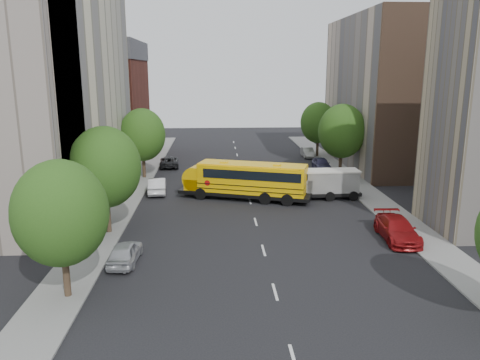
{
  "coord_description": "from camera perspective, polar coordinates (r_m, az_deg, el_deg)",
  "views": [
    {
      "loc": [
        -3.17,
        -37.09,
        11.72
      ],
      "look_at": [
        -1.02,
        2.0,
        2.48
      ],
      "focal_mm": 35.0,
      "sensor_mm": 36.0,
      "label": 1
    }
  ],
  "objects": [
    {
      "name": "street_tree_4",
      "position": [
        53.43,
        12.32,
        5.84
      ],
      "size": [
        5.25,
        5.25,
        8.1
      ],
      "color": "#38281C",
      "rests_on": "ground"
    },
    {
      "name": "school_bus",
      "position": [
        43.12,
        0.46,
        0.17
      ],
      "size": [
        12.51,
        6.51,
        3.47
      ],
      "rotation": [
        0.0,
        0.0,
        -0.32
      ],
      "color": "black",
      "rests_on": "ground"
    },
    {
      "name": "building_left_redbrick",
      "position": [
        66.96,
        -16.11,
        8.3
      ],
      "size": [
        10.0,
        15.0,
        13.0
      ],
      "primitive_type": "cube",
      "color": "maroon",
      "rests_on": "ground"
    },
    {
      "name": "parked_car_5",
      "position": [
        64.99,
        8.25,
        3.35
      ],
      "size": [
        1.49,
        4.07,
        1.33
      ],
      "primitive_type": "imported",
      "rotation": [
        0.0,
        0.0,
        -0.02
      ],
      "color": "gray",
      "rests_on": "ground"
    },
    {
      "name": "sidewalk_left",
      "position": [
        44.46,
        -13.84,
        -2.32
      ],
      "size": [
        3.0,
        80.0,
        0.12
      ],
      "primitive_type": "cube",
      "color": "slate",
      "rests_on": "ground"
    },
    {
      "name": "parked_car_3",
      "position": [
        34.88,
        18.6,
        -5.7
      ],
      "size": [
        2.48,
        5.53,
        1.58
      ],
      "primitive_type": "imported",
      "rotation": [
        0.0,
        0.0,
        -0.05
      ],
      "color": "maroon",
      "rests_on": "ground"
    },
    {
      "name": "parked_car_1",
      "position": [
        46.17,
        -10.06,
        -0.65
      ],
      "size": [
        2.01,
        4.75,
        1.53
      ],
      "primitive_type": "imported",
      "rotation": [
        0.0,
        0.0,
        3.23
      ],
      "color": "silver",
      "rests_on": "ground"
    },
    {
      "name": "safari_truck",
      "position": [
        44.16,
        10.46,
        -0.41
      ],
      "size": [
        6.4,
        2.53,
        2.71
      ],
      "rotation": [
        0.0,
        0.0,
        0.03
      ],
      "color": "black",
      "rests_on": "ground"
    },
    {
      "name": "sidewalk_right",
      "position": [
        46.07,
        15.54,
        -1.87
      ],
      "size": [
        3.0,
        80.0,
        0.12
      ],
      "primitive_type": "cube",
      "color": "slate",
      "rests_on": "ground"
    },
    {
      "name": "building_right_far",
      "position": [
        60.95,
        17.46,
        10.13
      ],
      "size": [
        10.0,
        22.0,
        18.0
      ],
      "primitive_type": "cube",
      "color": "#BCA792",
      "rests_on": "ground"
    },
    {
      "name": "parked_car_4",
      "position": [
        56.87,
        9.9,
        1.95
      ],
      "size": [
        1.78,
        4.34,
        1.47
      ],
      "primitive_type": "imported",
      "rotation": [
        0.0,
        0.0,
        0.01
      ],
      "color": "#333156",
      "rests_on": "ground"
    },
    {
      "name": "lane_markings",
      "position": [
        48.63,
        0.68,
        -0.66
      ],
      "size": [
        0.15,
        64.0,
        0.01
      ],
      "primitive_type": "cube",
      "color": "silver",
      "rests_on": "ground"
    },
    {
      "name": "street_tree_1",
      "position": [
        34.67,
        -16.14,
        1.5
      ],
      "size": [
        5.12,
        5.12,
        7.9
      ],
      "color": "#38281C",
      "rests_on": "ground"
    },
    {
      "name": "street_tree_5",
      "position": [
        65.04,
        9.52,
        6.91
      ],
      "size": [
        4.86,
        4.86,
        7.51
      ],
      "color": "#38281C",
      "rests_on": "ground"
    },
    {
      "name": "parked_car_0",
      "position": [
        30.16,
        -13.84,
        -8.57
      ],
      "size": [
        1.84,
        4.15,
        1.39
      ],
      "primitive_type": "imported",
      "rotation": [
        0.0,
        0.0,
        3.09
      ],
      "color": "#A8AAAF",
      "rests_on": "ground"
    },
    {
      "name": "street_tree_2",
      "position": [
        52.14,
        -11.81,
        5.41
      ],
      "size": [
        4.99,
        4.99,
        7.71
      ],
      "color": "#38281C",
      "rests_on": "ground"
    },
    {
      "name": "ground",
      "position": [
        39.03,
        1.66,
        -4.2
      ],
      "size": [
        120.0,
        120.0,
        0.0
      ],
      "primitive_type": "plane",
      "color": "black",
      "rests_on": "ground"
    },
    {
      "name": "building_right_sidewall",
      "position": [
        50.79,
        21.79,
        9.28
      ],
      "size": [
        10.1,
        0.3,
        18.0
      ],
      "primitive_type": "cube",
      "color": "brown",
      "rests_on": "ground"
    },
    {
      "name": "parked_car_2",
      "position": [
        58.46,
        -8.62,
        2.23
      ],
      "size": [
        2.61,
        4.97,
        1.34
      ],
      "primitive_type": "imported",
      "rotation": [
        0.0,
        0.0,
        3.23
      ],
      "color": "black",
      "rests_on": "ground"
    },
    {
      "name": "street_tree_0",
      "position": [
        25.39,
        -21.02,
        -3.81
      ],
      "size": [
        4.8,
        4.8,
        7.41
      ],
      "color": "#38281C",
      "rests_on": "ground"
    },
    {
      "name": "building_left_cream",
      "position": [
        45.6,
        -22.49,
        10.14
      ],
      "size": [
        10.0,
        26.0,
        20.0
      ],
      "primitive_type": "cube",
      "color": "beige",
      "rests_on": "ground"
    }
  ]
}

